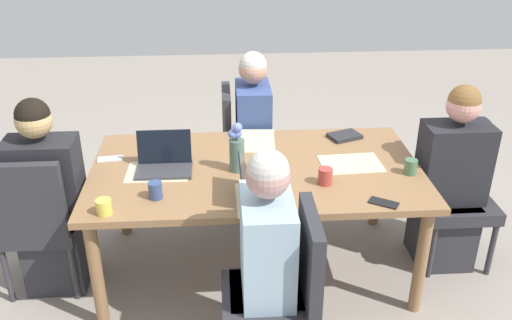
{
  "coord_description": "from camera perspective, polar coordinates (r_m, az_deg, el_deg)",
  "views": [
    {
      "loc": [
        0.2,
        2.9,
        2.22
      ],
      "look_at": [
        0.0,
        0.0,
        0.77
      ],
      "focal_mm": 39.02,
      "sensor_mm": 36.0,
      "label": 1
    }
  ],
  "objects": [
    {
      "name": "coffee_mug_near_right",
      "position": [
        2.91,
        -15.32,
        -4.66
      ],
      "size": [
        0.08,
        0.08,
        0.08
      ],
      "primitive_type": "cylinder",
      "color": "#DBC64C",
      "rests_on": "dining_table"
    },
    {
      "name": "coffee_mug_centre_right",
      "position": [
        3.31,
        15.57,
        -0.67
      ],
      "size": [
        0.07,
        0.07,
        0.09
      ],
      "primitive_type": "cylinder",
      "color": "#47704C",
      "rests_on": "dining_table"
    },
    {
      "name": "placemat_head_left_left_near",
      "position": [
        3.36,
        9.71,
        -0.37
      ],
      "size": [
        0.37,
        0.28,
        0.0
      ],
      "primitive_type": "cube",
      "rotation": [
        0.0,
        0.0,
        0.05
      ],
      "color": "beige",
      "rests_on": "dining_table"
    },
    {
      "name": "chair_near_right_near",
      "position": [
        4.14,
        -1.37,
        1.93
      ],
      "size": [
        0.44,
        0.44,
        0.9
      ],
      "color": "#2D2D33",
      "rests_on": "ground_plane"
    },
    {
      "name": "chair_far_left_far",
      "position": [
        2.71,
        2.93,
        -12.94
      ],
      "size": [
        0.44,
        0.44,
        0.9
      ],
      "color": "#2D2D33",
      "rests_on": "ground_plane"
    },
    {
      "name": "person_far_left_far",
      "position": [
        2.74,
        1.21,
        -11.78
      ],
      "size": [
        0.36,
        0.4,
        1.19
      ],
      "color": "#2D2D33",
      "rests_on": "ground_plane"
    },
    {
      "name": "ground_plane",
      "position": [
        3.66,
        -0.0,
        -10.86
      ],
      "size": [
        10.0,
        10.0,
        0.0
      ],
      "primitive_type": "plane",
      "color": "gray"
    },
    {
      "name": "person_near_right_near",
      "position": [
        4.08,
        -0.29,
        1.96
      ],
      "size": [
        0.36,
        0.4,
        1.19
      ],
      "color": "#2D2D33",
      "rests_on": "ground_plane"
    },
    {
      "name": "phone_silver",
      "position": [
        3.48,
        -14.74,
        0.11
      ],
      "size": [
        0.16,
        0.09,
        0.01
      ],
      "primitive_type": "cube",
      "rotation": [
        0.0,
        0.0,
        0.11
      ],
      "color": "silver",
      "rests_on": "dining_table"
    },
    {
      "name": "person_head_right_left_mid",
      "position": [
        3.48,
        -20.36,
        -4.48
      ],
      "size": [
        0.4,
        0.36,
        1.19
      ],
      "color": "#2D2D33",
      "rests_on": "ground_plane"
    },
    {
      "name": "flower_vase",
      "position": [
        3.18,
        -2.0,
        1.15
      ],
      "size": [
        0.09,
        0.09,
        0.3
      ],
      "color": "#4C6B60",
      "rests_on": "dining_table"
    },
    {
      "name": "laptop_head_right_left_mid",
      "position": [
        3.27,
        -9.38,
        -0.27
      ],
      "size": [
        0.32,
        0.22,
        0.21
      ],
      "color": "#38383D",
      "rests_on": "dining_table"
    },
    {
      "name": "placemat_far_left_far",
      "position": [
        2.95,
        0.53,
        -4.05
      ],
      "size": [
        0.26,
        0.36,
        0.0
      ],
      "primitive_type": "cube",
      "rotation": [
        0.0,
        0.0,
        -1.56
      ],
      "color": "beige",
      "rests_on": "dining_table"
    },
    {
      "name": "phone_black",
      "position": [
        2.99,
        12.96,
        -4.3
      ],
      "size": [
        0.17,
        0.14,
        0.01
      ],
      "primitive_type": "cube",
      "rotation": [
        0.0,
        0.0,
        2.58
      ],
      "color": "black",
      "rests_on": "dining_table"
    },
    {
      "name": "chair_head_left_left_near",
      "position": [
        3.75,
        19.56,
        -2.47
      ],
      "size": [
        0.44,
        0.44,
        0.9
      ],
      "color": "#2D2D33",
      "rests_on": "ground_plane"
    },
    {
      "name": "laptop_far_left_far",
      "position": [
        2.95,
        0.09,
        -3.14
      ],
      "size": [
        0.22,
        0.32,
        0.2
      ],
      "color": "silver",
      "rests_on": "dining_table"
    },
    {
      "name": "placemat_near_right_near",
      "position": [
        3.61,
        -0.17,
        2.0
      ],
      "size": [
        0.28,
        0.38,
        0.0
      ],
      "primitive_type": "cube",
      "rotation": [
        0.0,
        0.0,
        1.5
      ],
      "color": "beige",
      "rests_on": "dining_table"
    },
    {
      "name": "coffee_mug_centre_left",
      "position": [
        3.1,
        7.11,
        -1.66
      ],
      "size": [
        0.08,
        0.08,
        0.09
      ],
      "primitive_type": "cylinder",
      "color": "#AD3D38",
      "rests_on": "dining_table"
    },
    {
      "name": "coffee_mug_near_left",
      "position": [
        2.99,
        -10.28,
        -3.07
      ],
      "size": [
        0.07,
        0.07,
        0.09
      ],
      "primitive_type": "cylinder",
      "color": "#33477A",
      "rests_on": "dining_table"
    },
    {
      "name": "book_red_cover",
      "position": [
        3.7,
        9.07,
        2.45
      ],
      "size": [
        0.24,
        0.2,
        0.03
      ],
      "primitive_type": "cube",
      "rotation": [
        0.0,
        0.0,
        0.37
      ],
      "color": "#28282D",
      "rests_on": "dining_table"
    },
    {
      "name": "book_blue_cover",
      "position": [
        3.58,
        -9.09,
        1.61
      ],
      "size": [
        0.22,
        0.18,
        0.03
      ],
      "primitive_type": "cube",
      "rotation": [
        0.0,
        0.0,
        0.19
      ],
      "color": "#28282D",
      "rests_on": "dining_table"
    },
    {
      "name": "person_head_left_left_near",
      "position": [
        3.66,
        19.19,
        -2.71
      ],
      "size": [
        0.4,
        0.36,
        1.19
      ],
      "color": "#2D2D33",
      "rests_on": "ground_plane"
    },
    {
      "name": "chair_head_right_left_mid",
      "position": [
        3.45,
        -21.56,
        -5.51
      ],
      "size": [
        0.44,
        0.44,
        0.9
      ],
      "color": "#2D2D33",
      "rests_on": "ground_plane"
    },
    {
      "name": "placemat_head_right_left_mid",
      "position": [
        3.27,
        -10.03,
        -1.19
      ],
      "size": [
        0.36,
        0.27,
        0.0
      ],
      "primitive_type": "cube",
      "rotation": [
        0.0,
        0.0,
        3.12
      ],
      "color": "beige",
      "rests_on": "dining_table"
    },
    {
      "name": "dining_table",
      "position": [
        3.31,
        -0.0,
        -1.86
      ],
      "size": [
        1.94,
        1.08,
        0.72
      ],
      "color": "olive",
      "rests_on": "ground_plane"
    }
  ]
}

